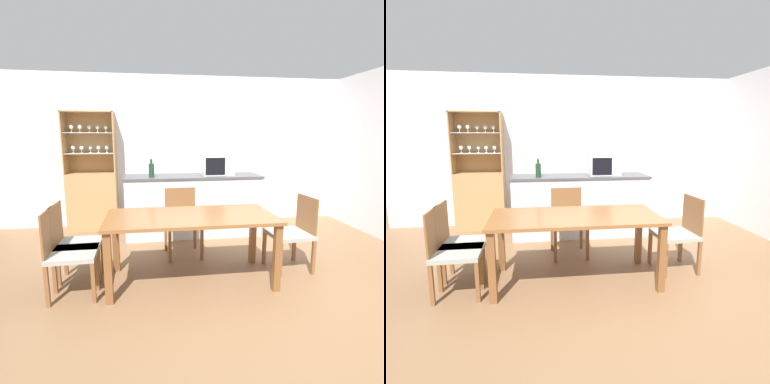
# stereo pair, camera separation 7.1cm
# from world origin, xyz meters

# --- Properties ---
(ground_plane) EXTENTS (18.00, 18.00, 0.00)m
(ground_plane) POSITION_xyz_m (0.00, 0.00, 0.00)
(ground_plane) COLOR brown
(wall_back) EXTENTS (6.80, 0.06, 2.55)m
(wall_back) POSITION_xyz_m (0.00, 2.63, 1.27)
(wall_back) COLOR silver
(wall_back) RESTS_ON ground_plane
(kitchen_counter) EXTENTS (2.09, 0.64, 0.94)m
(kitchen_counter) POSITION_xyz_m (-0.22, 1.90, 0.47)
(kitchen_counter) COLOR silver
(kitchen_counter) RESTS_ON ground_plane
(display_cabinet) EXTENTS (0.80, 0.36, 1.92)m
(display_cabinet) POSITION_xyz_m (-1.83, 2.43, 0.60)
(display_cabinet) COLOR tan
(display_cabinet) RESTS_ON ground_plane
(dining_table) EXTENTS (1.75, 0.82, 0.73)m
(dining_table) POSITION_xyz_m (-0.48, 0.35, 0.63)
(dining_table) COLOR brown
(dining_table) RESTS_ON ground_plane
(dining_chair_head_far) EXTENTS (0.47, 0.47, 0.86)m
(dining_chair_head_far) POSITION_xyz_m (-0.48, 1.10, 0.44)
(dining_chair_head_far) COLOR #999E93
(dining_chair_head_far) RESTS_ON ground_plane
(dining_chair_side_left_near) EXTENTS (0.46, 0.46, 0.86)m
(dining_chair_side_left_near) POSITION_xyz_m (-1.69, 0.22, 0.44)
(dining_chair_side_left_near) COLOR #999E93
(dining_chair_side_left_near) RESTS_ON ground_plane
(dining_chair_side_right_far) EXTENTS (0.47, 0.47, 0.86)m
(dining_chair_side_right_far) POSITION_xyz_m (0.73, 0.48, 0.44)
(dining_chair_side_right_far) COLOR #999E93
(dining_chair_side_right_far) RESTS_ON ground_plane
(dining_chair_side_left_far) EXTENTS (0.44, 0.44, 0.86)m
(dining_chair_side_left_far) POSITION_xyz_m (-1.69, 0.47, 0.44)
(dining_chair_side_left_far) COLOR #999E93
(dining_chair_side_left_far) RESTS_ON ground_plane
(microwave) EXTENTS (0.47, 0.33, 0.30)m
(microwave) POSITION_xyz_m (0.16, 1.90, 1.09)
(microwave) COLOR silver
(microwave) RESTS_ON kitchen_counter
(wine_bottle) EXTENTS (0.08, 0.08, 0.27)m
(wine_bottle) POSITION_xyz_m (-0.86, 1.75, 1.05)
(wine_bottle) COLOR #193D23
(wine_bottle) RESTS_ON kitchen_counter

